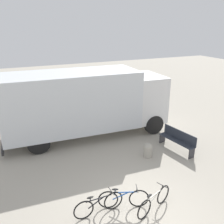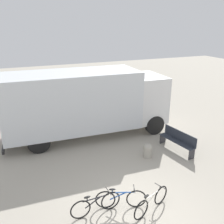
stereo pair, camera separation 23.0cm
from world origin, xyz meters
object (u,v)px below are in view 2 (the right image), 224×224
Objects in this scene: delivery_truck at (85,101)px; park_bench at (178,140)px; bicycle_near at (96,204)px; bollard_near_bench at (147,150)px; bicycle_far at (151,202)px; bicycle_middle at (121,199)px.

park_bench is at bearing -40.82° from delivery_truck.
bicycle_near is 2.49× the size of bollard_near_bench.
bicycle_far is (-3.28, -3.03, -0.18)m from park_bench.
delivery_truck reaches higher than bicycle_middle.
bicycle_middle is at bearing 127.64° from bicycle_far.
bicycle_middle is 2.35× the size of bollard_near_bench.
delivery_truck is 5.13× the size of bicycle_near.
bicycle_middle is 1.00× the size of bicycle_far.
bicycle_far is at bearing 123.67° from park_bench.
bicycle_middle is (0.84, -0.05, 0.00)m from bicycle_near.
delivery_truck is at bearing 118.63° from bollard_near_bench.
bollard_near_bench is at bearing 35.23° from bicycle_near.
park_bench is 2.98× the size of bollard_near_bench.
delivery_truck is 4.10m from bollard_near_bench.
delivery_truck is 6.54m from bicycle_far.
bicycle_far is (0.18, -6.35, -1.57)m from delivery_truck.
bicycle_far is 2.35× the size of bollard_near_bench.
park_bench is 1.20× the size of bicycle_near.
bicycle_near is 1.06× the size of bicycle_middle.
bicycle_near is 1.77m from bicycle_far.
bollard_near_bench is (-1.65, -0.01, -0.19)m from park_bench.
bicycle_near is at bearing -101.64° from delivery_truck.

